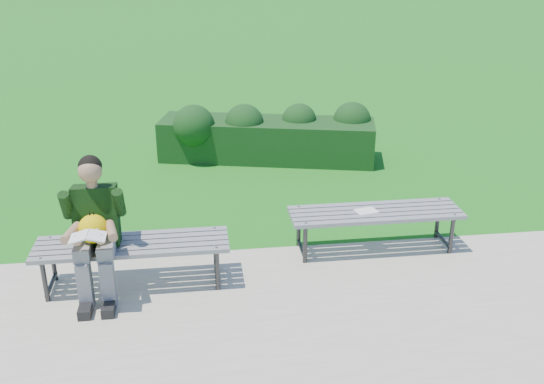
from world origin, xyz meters
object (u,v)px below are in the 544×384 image
(bench_left, at_px, (132,248))
(paper_sheet, at_px, (366,211))
(hedge, at_px, (267,134))
(bench_right, at_px, (375,215))
(seated_boy, at_px, (95,225))

(bench_left, distance_m, paper_sheet, 2.41)
(hedge, distance_m, bench_right, 3.21)
(bench_left, height_order, bench_right, same)
(bench_right, distance_m, seated_boy, 2.83)
(bench_right, height_order, seated_boy, seated_boy)
(hedge, height_order, bench_right, hedge)
(paper_sheet, bearing_deg, hedge, 101.96)
(bench_left, relative_size, seated_boy, 1.37)
(hedge, xyz_separation_m, seated_boy, (-2.01, -3.62, 0.33))
(hedge, xyz_separation_m, paper_sheet, (0.66, -3.12, 0.08))
(hedge, relative_size, bench_right, 1.83)
(hedge, height_order, paper_sheet, hedge)
(bench_right, bearing_deg, paper_sheet, 180.00)
(bench_right, xyz_separation_m, paper_sheet, (-0.10, 0.00, 0.06))
(hedge, height_order, seated_boy, seated_boy)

